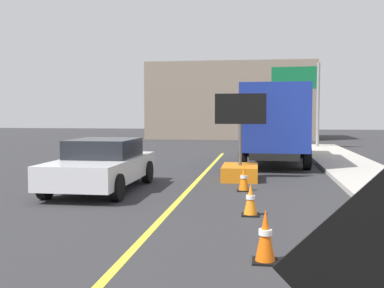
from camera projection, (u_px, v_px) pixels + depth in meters
lane_center_stripe at (114, 270)px, 6.20m from camera, size 0.14×36.00×0.01m
arrow_board_trailer at (240, 164)px, 14.59m from camera, size 1.60×1.81×2.70m
box_truck at (275, 121)px, 19.26m from camera, size 2.86×7.51×3.16m
pickup_car at (102, 164)px, 12.61m from camera, size 2.04×4.46×1.38m
highway_guide_sign at (304, 90)px, 27.13m from camera, size 2.78×0.33×5.00m
far_building_block at (232, 101)px, 38.65m from camera, size 13.29×6.68×6.09m
traffic_cone_mid_lane at (265, 236)px, 6.50m from camera, size 0.36×0.36×0.76m
traffic_cone_far_lane at (251, 200)px, 9.47m from camera, size 0.36×0.36×0.67m
traffic_cone_curbside at (244, 179)px, 12.45m from camera, size 0.36×0.36×0.67m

